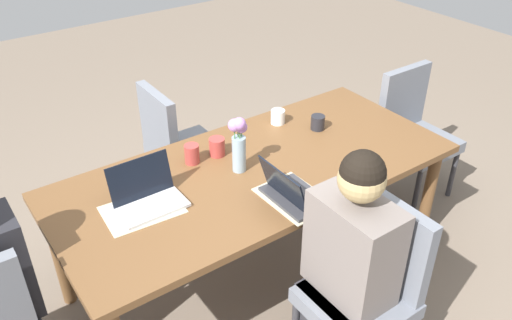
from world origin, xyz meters
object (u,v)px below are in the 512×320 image
object	(u,v)px
chair_near_right_near	(177,144)
chair_head_left_left_far	(412,127)
laptop_head_right_left_mid	(147,197)
coffee_mug_centre_right	(217,147)
flower_vase	(239,140)
person_far_left_near	(348,277)
coffee_mug_centre_left	(278,117)
coffee_mug_near_left	(192,154)
laptop_far_left_near	(292,193)
dining_table	(256,179)
coffee_mug_near_right	(318,122)
chair_far_left_near	(369,282)

from	to	relation	value
chair_near_right_near	chair_head_left_left_far	bearing A→B (deg)	152.50
laptop_head_right_left_mid	coffee_mug_centre_right	bearing A→B (deg)	-159.55
chair_near_right_near	flower_vase	distance (m)	0.88
person_far_left_near	chair_head_left_left_far	xyz separation A→B (m)	(-1.37, -0.80, -0.03)
chair_head_left_left_far	chair_near_right_near	size ratio (longest dim) A/B	1.00
coffee_mug_centre_left	chair_head_left_left_far	bearing A→B (deg)	165.12
laptop_head_right_left_mid	coffee_mug_centre_left	size ratio (longest dim) A/B	3.71
flower_vase	coffee_mug_near_left	world-z (taller)	flower_vase
laptop_head_right_left_mid	coffee_mug_near_left	world-z (taller)	laptop_head_right_left_mid
laptop_head_right_left_mid	coffee_mug_centre_right	distance (m)	0.54
person_far_left_near	chair_near_right_near	bearing A→B (deg)	-87.97
flower_vase	coffee_mug_near_left	distance (m)	0.30
flower_vase	person_far_left_near	bearing A→B (deg)	95.96
laptop_far_left_near	coffee_mug_centre_right	xyz separation A→B (m)	(0.07, -0.56, 0.01)
dining_table	chair_near_right_near	world-z (taller)	chair_near_right_near
flower_vase	coffee_mug_near_right	size ratio (longest dim) A/B	3.65
laptop_head_right_left_mid	coffee_mug_near_right	size ratio (longest dim) A/B	3.71
laptop_far_left_near	coffee_mug_centre_left	xyz separation A→B (m)	(-0.42, -0.66, -0.00)
laptop_head_right_left_mid	coffee_mug_centre_right	world-z (taller)	laptop_head_right_left_mid
chair_near_right_near	coffee_mug_centre_left	size ratio (longest dim) A/B	10.43
coffee_mug_centre_right	laptop_far_left_near	bearing A→B (deg)	97.22
flower_vase	laptop_head_right_left_mid	bearing A→B (deg)	-0.72
flower_vase	chair_near_right_near	bearing A→B (deg)	-91.87
laptop_head_right_left_mid	coffee_mug_centre_left	bearing A→B (deg)	-164.05
chair_head_left_left_far	coffee_mug_centre_right	size ratio (longest dim) A/B	8.87
chair_far_left_near	flower_vase	bearing A→B (deg)	-79.41
laptop_head_right_left_mid	flower_vase	bearing A→B (deg)	179.28
coffee_mug_near_left	coffee_mug_near_right	size ratio (longest dim) A/B	1.23
chair_head_left_left_far	laptop_head_right_left_mid	size ratio (longest dim) A/B	2.81
laptop_far_left_near	coffee_mug_centre_left	distance (m)	0.78
laptop_far_left_near	laptop_head_right_left_mid	bearing A→B (deg)	-32.93
coffee_mug_centre_right	person_far_left_near	bearing A→B (deg)	95.56
chair_far_left_near	chair_head_left_left_far	size ratio (longest dim) A/B	1.00
person_far_left_near	coffee_mug_centre_left	xyz separation A→B (m)	(-0.40, -1.06, 0.24)
coffee_mug_near_right	chair_near_right_near	bearing A→B (deg)	-48.41
laptop_head_right_left_mid	coffee_mug_near_right	distance (m)	1.15
chair_near_right_near	coffee_mug_near_right	xyz separation A→B (m)	(-0.60, 0.68, 0.27)
coffee_mug_near_left	chair_far_left_near	bearing A→B (deg)	107.08
coffee_mug_near_right	dining_table	bearing A→B (deg)	13.75
person_far_left_near	coffee_mug_centre_right	size ratio (longest dim) A/B	11.78
chair_far_left_near	coffee_mug_centre_left	size ratio (longest dim) A/B	10.43
dining_table	person_far_left_near	size ratio (longest dim) A/B	1.81
laptop_far_left_near	coffee_mug_centre_right	size ratio (longest dim) A/B	3.16
dining_table	coffee_mug_near_right	bearing A→B (deg)	-166.25
coffee_mug_centre_left	chair_near_right_near	bearing A→B (deg)	-46.91
chair_far_left_near	chair_head_left_left_far	world-z (taller)	same
chair_far_left_near	flower_vase	xyz separation A→B (m)	(0.15, -0.83, 0.41)
laptop_head_right_left_mid	chair_far_left_near	bearing A→B (deg)	129.00
coffee_mug_near_right	flower_vase	bearing A→B (deg)	8.85
coffee_mug_centre_right	dining_table	bearing A→B (deg)	112.81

